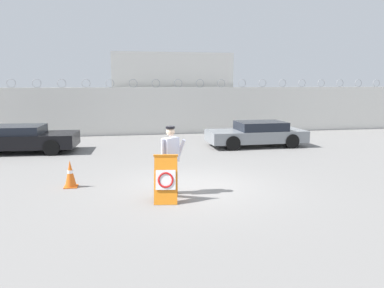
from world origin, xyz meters
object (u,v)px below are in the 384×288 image
traffic_cone_near (70,174)px  parked_car_far_side (257,134)px  barricade_sign (166,178)px  security_guard (171,156)px  parked_car_front_coupe (22,138)px

traffic_cone_near → parked_car_far_side: size_ratio=0.17×
barricade_sign → security_guard: size_ratio=0.65×
barricade_sign → parked_car_front_coupe: (-5.16, 7.64, 0.01)m
traffic_cone_near → parked_car_front_coupe: bearing=114.3°
traffic_cone_near → parked_car_front_coupe: parked_car_front_coupe is taller
barricade_sign → security_guard: security_guard is taller
traffic_cone_near → parked_car_far_side: 9.38m
barricade_sign → parked_car_front_coupe: barricade_sign is taller
security_guard → parked_car_far_side: (4.88, 6.64, -0.42)m
security_guard → parked_car_far_side: size_ratio=0.40×
barricade_sign → traffic_cone_near: bearing=154.9°
security_guard → parked_car_far_side: 8.25m
barricade_sign → parked_car_front_coupe: bearing=133.5°
barricade_sign → traffic_cone_near: barricade_sign is taller
security_guard → parked_car_front_coupe: size_ratio=0.40×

